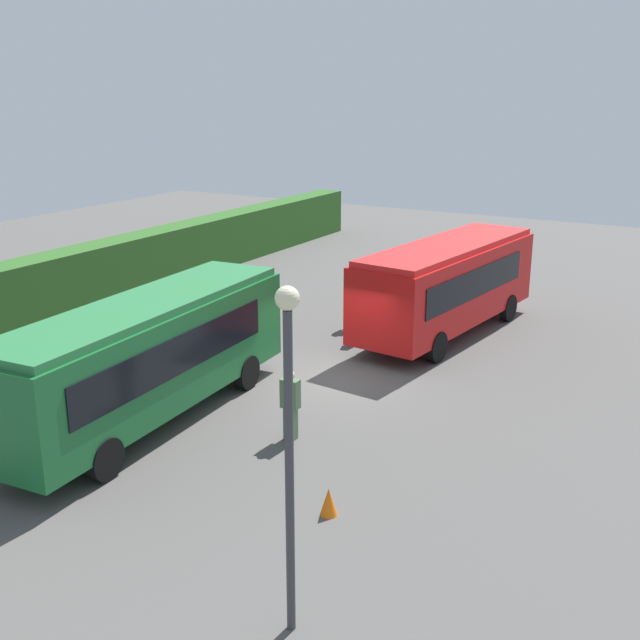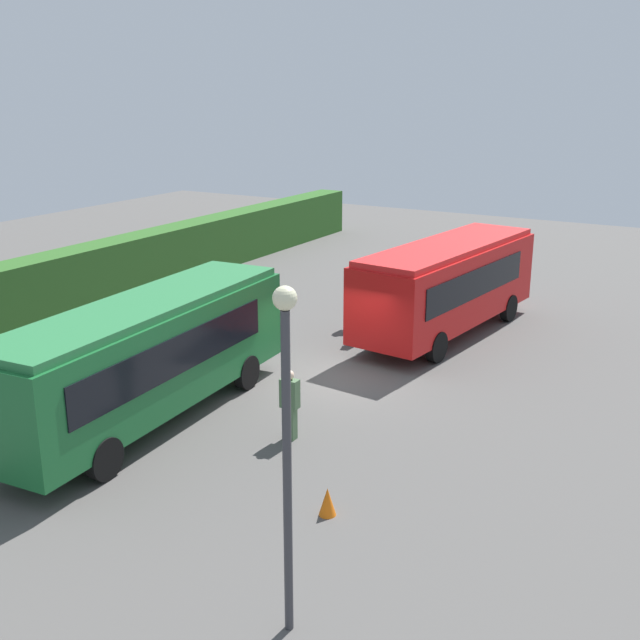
{
  "view_description": "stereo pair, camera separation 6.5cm",
  "coord_description": "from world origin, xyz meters",
  "px_view_note": "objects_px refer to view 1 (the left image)",
  "views": [
    {
      "loc": [
        -18.93,
        -10.4,
        8.39
      ],
      "look_at": [
        0.53,
        0.69,
        1.62
      ],
      "focal_mm": 43.6,
      "sensor_mm": 36.0,
      "label": 1
    },
    {
      "loc": [
        -18.9,
        -10.45,
        8.39
      ],
      "look_at": [
        0.53,
        0.69,
        1.62
      ],
      "focal_mm": 43.6,
      "sensor_mm": 36.0,
      "label": 2
    }
  ],
  "objects_px": {
    "bus_red": "(447,282)",
    "traffic_cone": "(329,502)",
    "person_far": "(354,300)",
    "bus_green": "(148,353)",
    "lamppost": "(289,426)",
    "person_right": "(361,315)",
    "person_left": "(48,390)",
    "person_center": "(290,403)"
  },
  "relations": [
    {
      "from": "bus_green",
      "to": "bus_red",
      "type": "relative_size",
      "value": 1.07
    },
    {
      "from": "bus_red",
      "to": "person_left",
      "type": "distance_m",
      "value": 13.71
    },
    {
      "from": "bus_red",
      "to": "person_right",
      "type": "height_order",
      "value": "bus_red"
    },
    {
      "from": "bus_green",
      "to": "lamppost",
      "type": "distance_m",
      "value": 9.19
    },
    {
      "from": "person_left",
      "to": "person_right",
      "type": "distance_m",
      "value": 10.77
    },
    {
      "from": "person_center",
      "to": "person_far",
      "type": "bearing_deg",
      "value": -163.28
    },
    {
      "from": "person_right",
      "to": "lamppost",
      "type": "bearing_deg",
      "value": -85.41
    },
    {
      "from": "person_left",
      "to": "lamppost",
      "type": "xyz_separation_m",
      "value": [
        -3.74,
        -9.66,
        2.67
      ]
    },
    {
      "from": "bus_red",
      "to": "person_center",
      "type": "bearing_deg",
      "value": -174.63
    },
    {
      "from": "bus_green",
      "to": "person_center",
      "type": "height_order",
      "value": "bus_green"
    },
    {
      "from": "bus_red",
      "to": "traffic_cone",
      "type": "bearing_deg",
      "value": -162.92
    },
    {
      "from": "lamppost",
      "to": "bus_red",
      "type": "bearing_deg",
      "value": 12.3
    },
    {
      "from": "bus_red",
      "to": "traffic_cone",
      "type": "height_order",
      "value": "bus_red"
    },
    {
      "from": "person_right",
      "to": "person_far",
      "type": "height_order",
      "value": "person_far"
    },
    {
      "from": "person_left",
      "to": "person_right",
      "type": "xyz_separation_m",
      "value": [
        10.02,
        -3.95,
        0.03
      ]
    },
    {
      "from": "person_far",
      "to": "traffic_cone",
      "type": "bearing_deg",
      "value": 6.58
    },
    {
      "from": "traffic_cone",
      "to": "bus_green",
      "type": "bearing_deg",
      "value": 74.05
    },
    {
      "from": "person_far",
      "to": "person_left",
      "type": "bearing_deg",
      "value": -33.52
    },
    {
      "from": "person_center",
      "to": "traffic_cone",
      "type": "bearing_deg",
      "value": 42.72
    },
    {
      "from": "person_center",
      "to": "traffic_cone",
      "type": "relative_size",
      "value": 3.0
    },
    {
      "from": "bus_green",
      "to": "person_right",
      "type": "relative_size",
      "value": 5.8
    },
    {
      "from": "bus_green",
      "to": "bus_red",
      "type": "bearing_deg",
      "value": -23.81
    },
    {
      "from": "bus_green",
      "to": "bus_red",
      "type": "distance_m",
      "value": 11.53
    },
    {
      "from": "person_left",
      "to": "person_right",
      "type": "relative_size",
      "value": 0.98
    },
    {
      "from": "person_far",
      "to": "lamppost",
      "type": "xyz_separation_m",
      "value": [
        -15.02,
        -6.62,
        2.54
      ]
    },
    {
      "from": "bus_green",
      "to": "lamppost",
      "type": "relative_size",
      "value": 1.75
    },
    {
      "from": "person_right",
      "to": "lamppost",
      "type": "distance_m",
      "value": 15.13
    },
    {
      "from": "traffic_cone",
      "to": "person_left",
      "type": "bearing_deg",
      "value": 87.13
    },
    {
      "from": "bus_green",
      "to": "traffic_cone",
      "type": "xyz_separation_m",
      "value": [
        -1.8,
        -6.29,
        -1.56
      ]
    },
    {
      "from": "person_far",
      "to": "traffic_cone",
      "type": "height_order",
      "value": "person_far"
    },
    {
      "from": "bus_green",
      "to": "person_right",
      "type": "xyz_separation_m",
      "value": [
        8.65,
        -1.74,
        -0.95
      ]
    },
    {
      "from": "bus_red",
      "to": "person_right",
      "type": "distance_m",
      "value": 3.26
    },
    {
      "from": "bus_green",
      "to": "person_right",
      "type": "height_order",
      "value": "bus_green"
    },
    {
      "from": "bus_red",
      "to": "person_right",
      "type": "xyz_separation_m",
      "value": [
        -2.17,
        2.23,
        -0.96
      ]
    },
    {
      "from": "person_right",
      "to": "person_center",
      "type": "bearing_deg",
      "value": -93.5
    },
    {
      "from": "person_left",
      "to": "lamppost",
      "type": "relative_size",
      "value": 0.29
    },
    {
      "from": "person_far",
      "to": "person_center",
      "type": "bearing_deg",
      "value": -0.58
    },
    {
      "from": "bus_green",
      "to": "bus_red",
      "type": "height_order",
      "value": "bus_red"
    },
    {
      "from": "person_left",
      "to": "traffic_cone",
      "type": "xyz_separation_m",
      "value": [
        -0.43,
        -8.5,
        -0.58
      ]
    },
    {
      "from": "person_left",
      "to": "person_right",
      "type": "height_order",
      "value": "person_right"
    },
    {
      "from": "person_far",
      "to": "lamppost",
      "type": "relative_size",
      "value": 0.33
    },
    {
      "from": "person_right",
      "to": "bus_red",
      "type": "bearing_deg",
      "value": 26.19
    }
  ]
}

